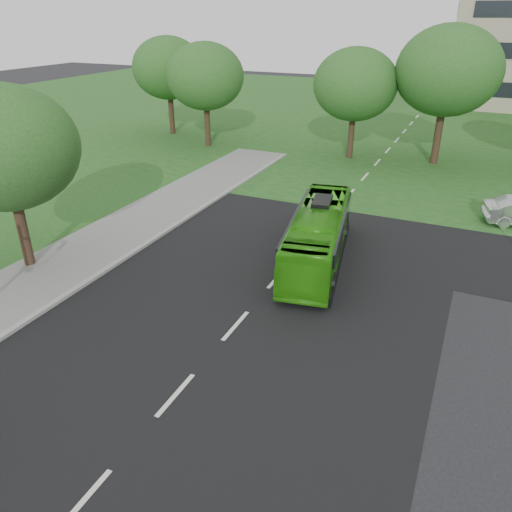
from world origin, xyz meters
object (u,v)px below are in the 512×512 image
Objects in this scene: tree_park_b at (355,85)px; bus at (318,236)px; tree_park_f at (168,68)px; tree_park_c at (448,71)px; tree_side_near at (4,148)px; tree_park_a at (205,76)px.

tree_park_b is 0.91× the size of bus.
bus is at bearing -43.78° from tree_park_f.
tree_park_b is 6.38m from tree_park_c.
tree_side_near is (9.11, -25.65, -0.41)m from tree_park_f.
tree_park_f reaches higher than tree_park_b.
bus is at bearing 27.01° from tree_side_near.
tree_side_near is at bearing -163.00° from bus.
tree_park_f reaches higher than bus.
tree_park_f is at bearing 178.65° from tree_park_c.
tree_park_a is at bearing -172.75° from tree_park_c.
tree_park_f is at bearing 174.66° from tree_park_b.
tree_park_a is 6.12m from tree_park_f.
tree_park_b is 18.93m from bus.
tree_park_b is 0.96× the size of tree_park_f.
tree_side_near is at bearing -108.88° from tree_park_b.
tree_park_f is (-17.33, 1.62, 0.30)m from tree_park_b.
tree_park_f is 0.95× the size of bus.
tree_park_a is 23.09m from tree_side_near.
tree_park_c is 1.08× the size of bus.
tree_side_near is at bearing -80.76° from tree_park_a.
tree_park_c is 23.55m from tree_park_f.
tree_side_near is at bearing -119.86° from tree_park_c.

